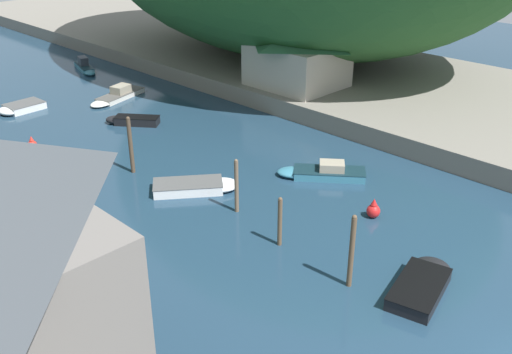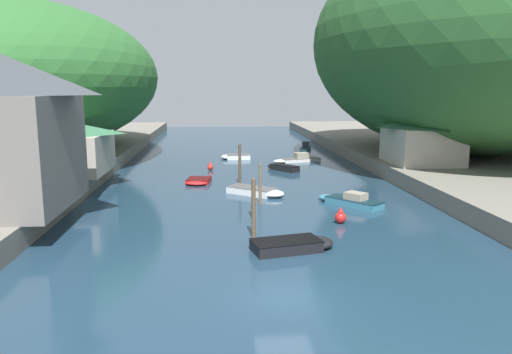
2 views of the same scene
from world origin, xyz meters
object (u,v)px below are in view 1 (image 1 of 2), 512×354
Objects in this scene: boat_red_skiff at (74,186)px; boat_cabin_cruiser at (131,120)px; boat_near_quay at (85,67)px; boat_mid_channel at (116,96)px; channel_buoy_far at (32,144)px; boat_open_rowboat at (423,282)px; boat_navy_launch at (19,108)px; channel_buoy_near at (373,210)px; boat_far_upstream at (199,186)px; boat_moored_right at (321,172)px; right_bank_cottage at (297,55)px.

boat_red_skiff is 11.20m from boat_cabin_cruiser.
boat_mid_channel is at bearing 90.65° from boat_near_quay.
boat_near_quay is 5.39× the size of channel_buoy_far.
boat_mid_channel is (-2.90, -10.23, -0.07)m from boat_near_quay.
boat_navy_launch is (-2.01, 36.05, -0.02)m from boat_open_rowboat.
boat_open_rowboat is 4.35× the size of channel_buoy_near.
channel_buoy_far reaches higher than boat_open_rowboat.
boat_far_upstream is at bearing -143.94° from boat_cabin_cruiser.
boat_red_skiff is 0.66× the size of boat_moored_right.
right_bank_cottage is at bearing -153.81° from boat_mid_channel.
boat_open_rowboat is at bearing -126.70° from right_bank_cottage.
boat_red_skiff is at bearing -176.26° from boat_open_rowboat.
boat_moored_right is (11.79, -9.54, 0.13)m from boat_red_skiff.
boat_cabin_cruiser is at bearing -4.75° from channel_buoy_far.
right_bank_cottage is at bearing 150.19° from boat_far_upstream.
boat_moored_right is at bearing 69.94° from channel_buoy_near.
boat_mid_channel is at bearing 157.68° from boat_open_rowboat.
boat_near_quay is 10.63m from boat_mid_channel.
boat_red_skiff is 0.85× the size of boat_cabin_cruiser.
channel_buoy_near is (3.82, 5.25, 0.13)m from boat_open_rowboat.
boat_near_quay is 1.08× the size of boat_open_rowboat.
boat_cabin_cruiser reaches higher than boat_red_skiff.
boat_open_rowboat is 1.42× the size of boat_red_skiff.
boat_open_rowboat is 0.96× the size of boat_far_upstream.
boat_far_upstream is (-0.86, 14.52, -0.02)m from boat_open_rowboat.
boat_moored_right is 5.35× the size of channel_buoy_far.
boat_navy_launch is at bearing 70.69° from channel_buoy_far.
boat_moored_right is 16.75m from boat_cabin_cruiser.
boat_moored_right is at bearing 102.07° from boat_near_quay.
boat_cabin_cruiser is 7.73m from channel_buoy_far.
boat_navy_launch is at bearing -95.31° from boat_red_skiff.
boat_near_quay is 0.86× the size of boat_mid_channel.
channel_buoy_far is (-4.97, 27.61, 0.07)m from boat_open_rowboat.
boat_far_upstream is at bearing 88.86° from boat_near_quay.
channel_buoy_far is at bearing 177.11° from boat_open_rowboat.
boat_near_quay is 1.53× the size of boat_red_skiff.
boat_near_quay is 20.51m from channel_buoy_far.
boat_far_upstream is 12.96m from boat_cabin_cruiser.
boat_far_upstream is at bearing -72.59° from channel_buoy_far.
right_bank_cottage is 7.84× the size of channel_buoy_far.
right_bank_cottage is at bearing -132.12° from boat_navy_launch.
boat_red_skiff is at bearing -98.17° from channel_buoy_far.
boat_mid_channel is at bearing 27.73° from channel_buoy_far.
boat_moored_right is 22.56m from boat_mid_channel.
channel_buoy_far is at bearing 157.44° from boat_navy_launch.
right_bank_cottage is at bearing 7.88° from boat_moored_right.
boat_red_skiff is at bearing -176.15° from right_bank_cottage.
right_bank_cottage is 23.48m from boat_navy_launch.
boat_red_skiff is at bearing 101.98° from boat_moored_right.
boat_mid_channel is at bearing 28.72° from boat_cabin_cruiser.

